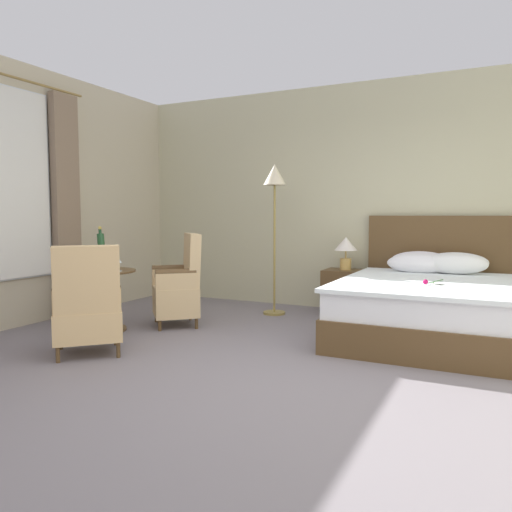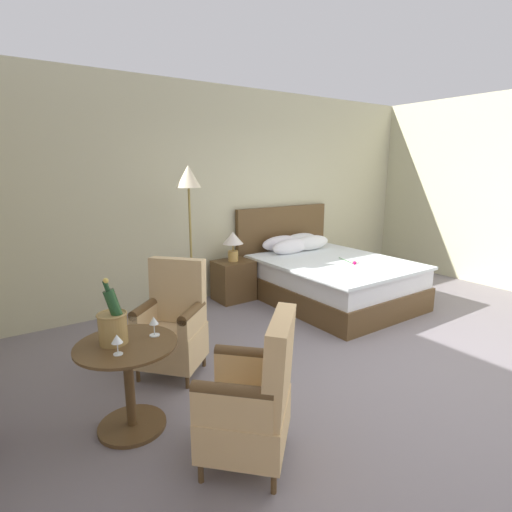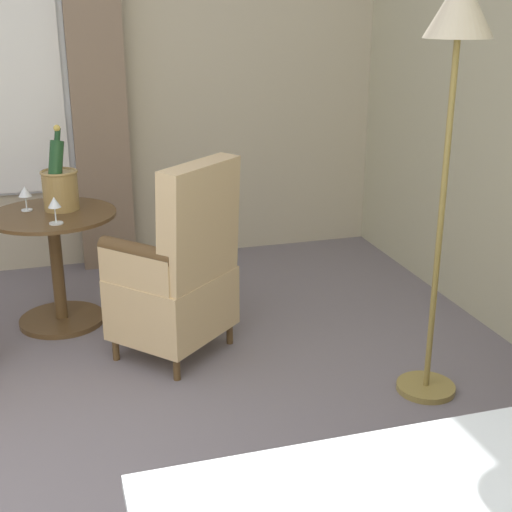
{
  "view_description": "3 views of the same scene",
  "coord_description": "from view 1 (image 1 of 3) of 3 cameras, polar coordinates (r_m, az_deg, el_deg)",
  "views": [
    {
      "loc": [
        1.43,
        -3.45,
        1.26
      ],
      "look_at": [
        -0.8,
        1.13,
        0.84
      ],
      "focal_mm": 35.0,
      "sensor_mm": 36.0,
      "label": 1
    },
    {
      "loc": [
        -3.13,
        -2.01,
        1.88
      ],
      "look_at": [
        -1.01,
        1.05,
        1.03
      ],
      "focal_mm": 28.0,
      "sensor_mm": 36.0,
      "label": 2
    },
    {
      "loc": [
        1.56,
        0.64,
        1.77
      ],
      "look_at": [
        -1.12,
        1.43,
        0.77
      ],
      "focal_mm": 50.0,
      "sensor_mm": 36.0,
      "label": 3
    }
  ],
  "objects": [
    {
      "name": "ground_plane",
      "position": [
        3.94,
        3.43,
        -13.95
      ],
      "size": [
        8.29,
        8.29,
        0.0
      ],
      "primitive_type": "plane",
      "color": "slate"
    },
    {
      "name": "wall_headboard_side",
      "position": [
        6.65,
        13.67,
        6.47
      ],
      "size": [
        6.91,
        0.12,
        2.95
      ],
      "color": "beige",
      "rests_on": "ground"
    },
    {
      "name": "bed",
      "position": [
        5.48,
        19.15,
        -5.12
      ],
      "size": [
        1.72,
        2.22,
        1.25
      ],
      "color": "brown",
      "rests_on": "ground"
    },
    {
      "name": "nightstand",
      "position": [
        6.41,
        10.15,
        -4.09
      ],
      "size": [
        0.54,
        0.43,
        0.57
      ],
      "color": "brown",
      "rests_on": "ground"
    },
    {
      "name": "bedside_lamp",
      "position": [
        6.35,
        10.23,
        0.99
      ],
      "size": [
        0.29,
        0.29,
        0.41
      ],
      "color": "tan",
      "rests_on": "nightstand"
    },
    {
      "name": "floor_lamp_brass",
      "position": [
        6.27,
        2.14,
        7.31
      ],
      "size": [
        0.29,
        0.29,
        1.88
      ],
      "color": "olive",
      "rests_on": "ground"
    },
    {
      "name": "side_table_round",
      "position": [
        5.67,
        -17.1,
        -4.44
      ],
      "size": [
        0.71,
        0.71,
        0.66
      ],
      "color": "brown",
      "rests_on": "ground"
    },
    {
      "name": "champagne_bucket",
      "position": [
        5.7,
        -17.28,
        -0.03
      ],
      "size": [
        0.21,
        0.21,
        0.47
      ],
      "color": "#9F7F47",
      "rests_on": "side_table_round"
    },
    {
      "name": "wine_glass_near_bucket",
      "position": [
        5.59,
        -18.83,
        -0.59
      ],
      "size": [
        0.08,
        0.08,
        0.14
      ],
      "color": "white",
      "rests_on": "side_table_round"
    },
    {
      "name": "wine_glass_near_edge",
      "position": [
        5.49,
        -15.44,
        -0.59
      ],
      "size": [
        0.07,
        0.07,
        0.15
      ],
      "color": "white",
      "rests_on": "side_table_round"
    },
    {
      "name": "armchair_by_window",
      "position": [
        5.75,
        -8.75,
        -3.47
      ],
      "size": [
        0.73,
        0.74,
        1.05
      ],
      "color": "brown",
      "rests_on": "ground"
    },
    {
      "name": "armchair_facing_bed",
      "position": [
        4.73,
        -18.7,
        -5.57
      ],
      "size": [
        0.79,
        0.79,
        1.0
      ],
      "color": "brown",
      "rests_on": "ground"
    }
  ]
}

